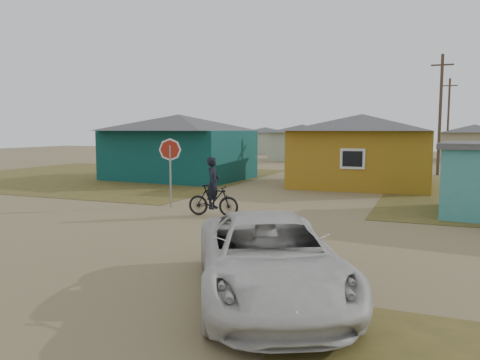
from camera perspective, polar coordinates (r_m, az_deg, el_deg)
name	(u,v)px	position (r m, az deg, el deg)	size (l,w,h in m)	color
ground	(206,235)	(13.76, -4.14, -6.66)	(120.00, 120.00, 0.00)	olive
grass_nw	(103,176)	(32.15, -16.39, 0.45)	(20.00, 18.00, 0.00)	brown
house_teal	(179,146)	(29.35, -7.43, 4.14)	(8.93, 7.08, 4.00)	#0A3A37
house_yellow	(361,149)	(26.28, 14.56, 3.66)	(7.72, 6.76, 3.90)	#9F7118
house_pale_west	(302,142)	(47.57, 7.56, 4.64)	(7.04, 6.15, 3.60)	#A2AF96
house_beige_east	(474,142)	(52.20, 26.61, 4.17)	(6.95, 6.05, 3.60)	tan
house_pale_north	(266,140)	(61.38, 3.13, 4.91)	(6.28, 5.81, 3.40)	#A2AF96
utility_pole_near	(440,113)	(34.05, 23.21, 7.48)	(1.40, 0.20, 8.00)	#4E3B2E
utility_pole_far	(448,119)	(50.07, 24.04, 6.85)	(1.40, 0.20, 8.00)	#4E3B2E
stop_sign	(170,157)	(18.58, -8.51, 2.78)	(0.89, 0.10, 2.72)	gray
cyclist	(213,195)	(16.55, -3.28, -1.79)	(1.90, 0.72, 2.10)	black
vehicle	(269,258)	(8.59, 3.52, -9.43)	(2.45, 5.31, 1.48)	silver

